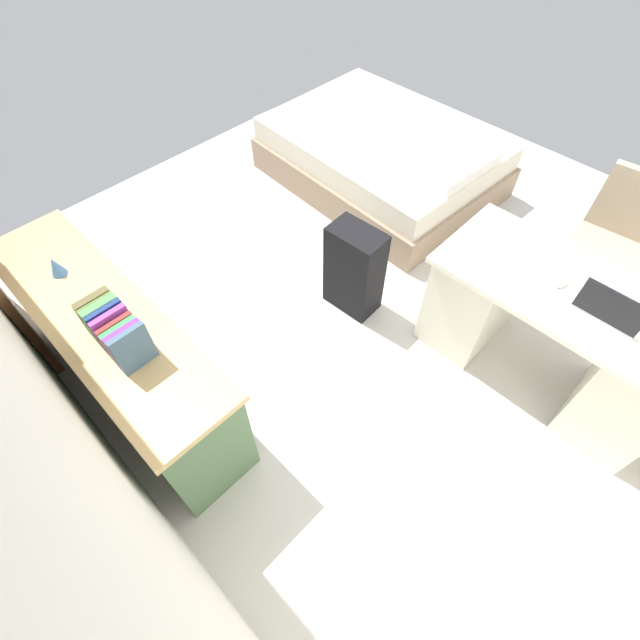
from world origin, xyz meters
TOP-DOWN VIEW (x-y plane):
  - ground_plane at (0.00, 0.00)m, footprint 5.14×5.14m
  - wall_back at (0.00, 2.07)m, footprint 4.07×0.10m
  - desk at (-1.07, -0.14)m, footprint 1.45×0.68m
  - office_chair at (-1.00, -0.98)m, footprint 0.52×0.52m
  - credenza at (0.58, 1.69)m, footprint 1.80×0.48m
  - bed at (0.90, -1.00)m, footprint 1.97×1.49m
  - suitcase_black at (0.12, 0.24)m, footprint 0.37×0.24m
  - laptop at (-1.23, -0.10)m, footprint 0.31×0.23m
  - computer_mouse at (-0.97, -0.14)m, footprint 0.06×0.10m
  - book_row at (0.32, 1.69)m, footprint 0.35×0.17m
  - figurine_small at (0.96, 1.69)m, footprint 0.08×0.08m

SIDE VIEW (x-z plane):
  - ground_plane at x=0.00m, z-range 0.00..0.00m
  - bed at x=0.90m, z-range -0.05..0.53m
  - suitcase_black at x=0.12m, z-range 0.00..0.66m
  - credenza at x=0.58m, z-range 0.00..0.76m
  - desk at x=-1.07m, z-range 0.02..0.76m
  - office_chair at x=-1.00m, z-range -0.05..0.89m
  - computer_mouse at x=-0.97m, z-range 0.75..0.77m
  - laptop at x=-1.23m, z-range 0.69..0.90m
  - figurine_small at x=0.96m, z-range 0.76..0.87m
  - book_row at x=0.32m, z-range 0.75..0.99m
  - wall_back at x=0.00m, z-range 0.00..2.65m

